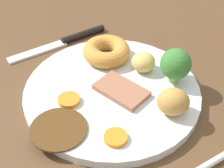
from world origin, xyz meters
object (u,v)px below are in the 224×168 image
roast_potato_left (143,62)px  knife (67,40)px  carrot_coin_front (69,100)px  yorkshire_pudding (106,51)px  roast_potato_right (173,102)px  dinner_plate (112,93)px  meat_slice_main (121,90)px  broccoli_floret (176,64)px  carrot_coin_back (116,138)px

roast_potato_left → knife: roast_potato_left is taller
roast_potato_left → carrot_coin_front: 13.01cm
yorkshire_pudding → roast_potato_right: bearing=179.2°
yorkshire_pudding → roast_potato_right: 15.21cm
roast_potato_left → carrot_coin_front: roast_potato_left is taller
yorkshire_pudding → knife: yorkshire_pudding is taller
dinner_plate → roast_potato_right: 9.68cm
carrot_coin_front → meat_slice_main: bearing=-112.2°
dinner_plate → knife: dinner_plate is taller
roast_potato_left → broccoli_floret: broccoli_floret is taller
carrot_coin_back → broccoli_floret: bearing=-74.9°
dinner_plate → yorkshire_pudding: size_ratio=3.39×
roast_potato_left → yorkshire_pudding: bearing=24.3°
yorkshire_pudding → broccoli_floret: size_ratio=1.39×
knife → meat_slice_main: bearing=90.2°
dinner_plate → yorkshire_pudding: (6.63, -3.90, 2.00)cm
dinner_plate → meat_slice_main: bearing=-154.8°
dinner_plate → knife: size_ratio=1.39×
roast_potato_left → carrot_coin_front: (0.78, 12.94, -1.15)cm
yorkshire_pudding → carrot_coin_front: 11.51cm
dinner_plate → roast_potato_right: bearing=-156.7°
carrot_coin_front → broccoli_floret: bearing=-110.3°
meat_slice_main → yorkshire_pudding: (7.98, -3.26, 0.90)cm
roast_potato_right → carrot_coin_back: (0.85, 8.95, -1.62)cm
dinner_plate → broccoli_floret: size_ratio=4.73×
dinner_plate → broccoli_floret: bearing=-115.1°
meat_slice_main → roast_potato_right: (-7.22, -3.05, 1.52)cm
dinner_plate → roast_potato_left: (0.73, -6.56, 2.19)cm
meat_slice_main → carrot_coin_front: bearing=67.8°
roast_potato_right → broccoli_floret: 6.74cm
roast_potato_left → carrot_coin_back: roast_potato_left is taller
carrot_coin_front → knife: bearing=-29.9°
meat_slice_main → carrot_coin_back: 8.67cm
dinner_plate → broccoli_floret: 10.11cm
carrot_coin_front → knife: 16.83cm
roast_potato_right → carrot_coin_front: (10.08, 10.06, -1.58)cm
carrot_coin_front → carrot_coin_back: (-9.22, -1.11, -0.04)cm
dinner_plate → roast_potato_left: bearing=-83.6°
broccoli_floret → meat_slice_main: bearing=71.4°
yorkshire_pudding → knife: 9.88cm
knife → carrot_coin_front: bearing=64.7°
carrot_coin_back → roast_potato_right: bearing=-95.5°
carrot_coin_back → broccoli_floret: broccoli_floret is taller
meat_slice_main → carrot_coin_back: bearing=137.2°
meat_slice_main → roast_potato_right: roast_potato_right is taller
meat_slice_main → carrot_coin_back: meat_slice_main is taller
dinner_plate → carrot_coin_back: size_ratio=8.53×
broccoli_floret → carrot_coin_back: bearing=105.1°
broccoli_floret → knife: (20.06, 6.51, -4.02)cm
roast_potato_left → roast_potato_right: roast_potato_right is taller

